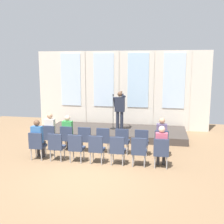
# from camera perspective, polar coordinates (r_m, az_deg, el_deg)

# --- Properties ---
(ground_plane) EXTENTS (15.31, 15.31, 0.00)m
(ground_plane) POSITION_cam_1_polar(r_m,az_deg,el_deg) (8.20, -4.64, -12.67)
(ground_plane) COLOR #846647
(rear_partition) EXTENTS (8.40, 0.14, 3.78)m
(rear_partition) POSITION_cam_1_polar(r_m,az_deg,el_deg) (13.38, 2.03, 4.78)
(rear_partition) COLOR silver
(rear_partition) RESTS_ON ground
(stage_platform) EXTENTS (6.14, 2.36, 0.29)m
(stage_platform) POSITION_cam_1_polar(r_m,az_deg,el_deg) (12.25, 0.76, -4.24)
(stage_platform) COLOR #3F3833
(stage_platform) RESTS_ON ground
(speaker) EXTENTS (0.51, 0.69, 1.70)m
(speaker) POSITION_cam_1_polar(r_m,az_deg,el_deg) (11.83, 1.62, 0.86)
(speaker) COLOR #232838
(speaker) RESTS_ON stage_platform
(mic_stand) EXTENTS (0.28, 0.28, 1.55)m
(mic_stand) POSITION_cam_1_polar(r_m,az_deg,el_deg) (12.24, 0.23, -1.95)
(mic_stand) COLOR black
(mic_stand) RESTS_ON stage_platform
(chair_r0_c0) EXTENTS (0.46, 0.44, 0.94)m
(chair_r0_c0) POSITION_cam_1_polar(r_m,az_deg,el_deg) (10.38, -12.80, -4.89)
(chair_r0_c0) COLOR #99999E
(chair_r0_c0) RESTS_ON ground
(audience_r0_c0) EXTENTS (0.36, 0.39, 1.38)m
(audience_r0_c0) POSITION_cam_1_polar(r_m,az_deg,el_deg) (10.40, -12.68, -3.57)
(audience_r0_c0) COLOR #2D2D33
(audience_r0_c0) RESTS_ON ground
(chair_r0_c1) EXTENTS (0.46, 0.44, 0.94)m
(chair_r0_c1) POSITION_cam_1_polar(r_m,az_deg,el_deg) (10.14, -9.28, -5.13)
(chair_r0_c1) COLOR #99999E
(chair_r0_c1) RESTS_ON ground
(audience_r0_c1) EXTENTS (0.36, 0.39, 1.33)m
(audience_r0_c1) POSITION_cam_1_polar(r_m,az_deg,el_deg) (10.16, -9.15, -3.91)
(audience_r0_c1) COLOR #2D2D33
(audience_r0_c1) RESTS_ON ground
(chair_r0_c2) EXTENTS (0.46, 0.44, 0.94)m
(chair_r0_c2) POSITION_cam_1_polar(r_m,az_deg,el_deg) (9.93, -5.59, -5.36)
(chair_r0_c2) COLOR #99999E
(chair_r0_c2) RESTS_ON ground
(chair_r0_c3) EXTENTS (0.46, 0.44, 0.94)m
(chair_r0_c3) POSITION_cam_1_polar(r_m,az_deg,el_deg) (9.77, -1.76, -5.57)
(chair_r0_c3) COLOR #99999E
(chair_r0_c3) RESTS_ON ground
(chair_r0_c4) EXTENTS (0.46, 0.44, 0.94)m
(chair_r0_c4) POSITION_cam_1_polar(r_m,az_deg,el_deg) (9.66, 2.18, -5.77)
(chair_r0_c4) COLOR #99999E
(chair_r0_c4) RESTS_ON ground
(chair_r0_c5) EXTENTS (0.46, 0.44, 0.94)m
(chair_r0_c5) POSITION_cam_1_polar(r_m,az_deg,el_deg) (9.58, 6.20, -5.94)
(chair_r0_c5) COLOR #99999E
(chair_r0_c5) RESTS_ON ground
(chair_r0_c6) EXTENTS (0.46, 0.44, 0.94)m
(chair_r0_c6) POSITION_cam_1_polar(r_m,az_deg,el_deg) (9.56, 10.27, -6.08)
(chair_r0_c6) COLOR #99999E
(chair_r0_c6) RESTS_ON ground
(audience_r0_c6) EXTENTS (0.36, 0.39, 1.35)m
(audience_r0_c6) POSITION_cam_1_polar(r_m,az_deg,el_deg) (9.58, 10.31, -4.71)
(audience_r0_c6) COLOR #2D2D33
(audience_r0_c6) RESTS_ON ground
(chair_r1_c0) EXTENTS (0.46, 0.44, 0.94)m
(chair_r1_c0) POSITION_cam_1_polar(r_m,az_deg,el_deg) (9.45, -15.35, -6.47)
(chair_r1_c0) COLOR #99999E
(chair_r1_c0) RESTS_ON ground
(audience_r1_c0) EXTENTS (0.36, 0.39, 1.35)m
(audience_r1_c0) POSITION_cam_1_polar(r_m,az_deg,el_deg) (9.47, -15.20, -5.12)
(audience_r1_c0) COLOR #2D2D33
(audience_r1_c0) RESTS_ON ground
(chair_r1_c1) EXTENTS (0.46, 0.44, 0.94)m
(chair_r1_c1) POSITION_cam_1_polar(r_m,az_deg,el_deg) (9.19, -11.53, -6.79)
(chair_r1_c1) COLOR #99999E
(chair_r1_c1) RESTS_ON ground
(chair_r1_c2) EXTENTS (0.46, 0.44, 0.94)m
(chair_r1_c2) POSITION_cam_1_polar(r_m,az_deg,el_deg) (8.96, -7.49, -7.11)
(chair_r1_c2) COLOR #99999E
(chair_r1_c2) RESTS_ON ground
(chair_r1_c3) EXTENTS (0.46, 0.44, 0.94)m
(chair_r1_c3) POSITION_cam_1_polar(r_m,az_deg,el_deg) (8.78, -3.25, -7.39)
(chair_r1_c3) COLOR #99999E
(chair_r1_c3) RESTS_ON ground
(chair_r1_c4) EXTENTS (0.46, 0.44, 0.94)m
(chair_r1_c4) POSITION_cam_1_polar(r_m,az_deg,el_deg) (8.65, 1.14, -7.65)
(chair_r1_c4) COLOR #99999E
(chair_r1_c4) RESTS_ON ground
(chair_r1_c5) EXTENTS (0.46, 0.44, 0.94)m
(chair_r1_c5) POSITION_cam_1_polar(r_m,az_deg,el_deg) (8.57, 5.64, -7.86)
(chair_r1_c5) COLOR #99999E
(chair_r1_c5) RESTS_ON ground
(chair_r1_c6) EXTENTS (0.46, 0.44, 0.94)m
(chair_r1_c6) POSITION_cam_1_polar(r_m,az_deg,el_deg) (8.54, 10.21, -8.03)
(chair_r1_c6) COLOR #99999E
(chair_r1_c6) RESTS_ON ground
(audience_r1_c6) EXTENTS (0.36, 0.39, 1.31)m
(audience_r1_c6) POSITION_cam_1_polar(r_m,az_deg,el_deg) (8.56, 10.25, -6.63)
(audience_r1_c6) COLOR #2D2D33
(audience_r1_c6) RESTS_ON ground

